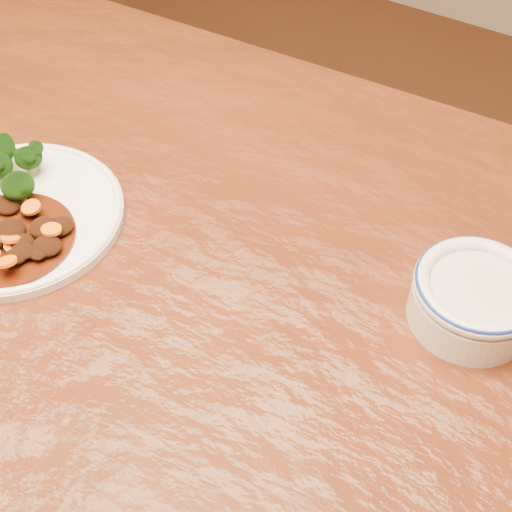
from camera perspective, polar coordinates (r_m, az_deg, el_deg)
The scene contains 5 objects.
dining_table at distance 0.79m, azimuth -11.18°, elevation -5.75°, with size 1.54×0.97×0.75m.
dinner_plate at distance 0.80m, azimuth -18.73°, elevation 3.14°, with size 0.23×0.23×0.01m.
broccoli_florets at distance 0.83m, azimuth -19.72°, elevation 6.92°, with size 0.11×0.07×0.04m.
mince_stew at distance 0.77m, azimuth -19.32°, elevation 1.57°, with size 0.14×0.14×0.03m.
dip_bowl at distance 0.69m, azimuth 17.09°, elevation -3.15°, with size 0.12×0.12×0.05m.
Camera 1 is at (0.37, -0.31, 1.29)m, focal length 50.00 mm.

